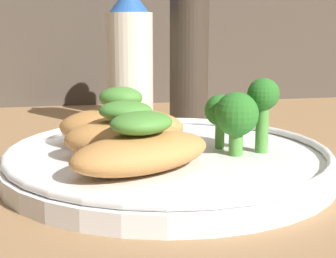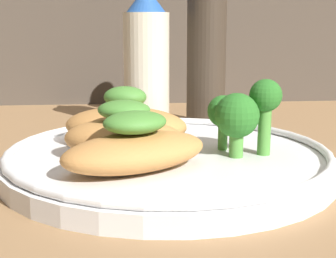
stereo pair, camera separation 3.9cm
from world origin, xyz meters
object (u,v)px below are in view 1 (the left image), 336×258
object	(u,v)px
broccoli_bunch	(239,111)
plate	(168,160)
sauce_bottle	(130,61)
pepper_grinder	(189,49)

from	to	relation	value
broccoli_bunch	plate	bearing A→B (deg)	174.93
sauce_bottle	pepper_grinder	distance (cm)	6.60
broccoli_bunch	sauce_bottle	bearing A→B (deg)	109.01
plate	broccoli_bunch	distance (cm)	6.60
pepper_grinder	sauce_bottle	bearing A→B (deg)	180.00
plate	broccoli_bunch	bearing A→B (deg)	-5.07
plate	pepper_grinder	size ratio (longest dim) A/B	1.38
broccoli_bunch	sauce_bottle	size ratio (longest dim) A/B	0.39
sauce_bottle	broccoli_bunch	bearing A→B (deg)	-70.99
broccoli_bunch	pepper_grinder	distance (cm)	18.32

